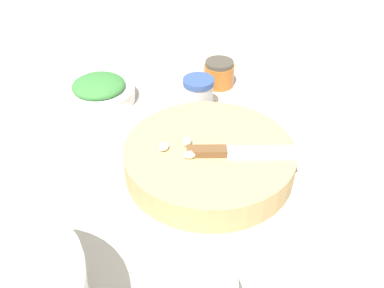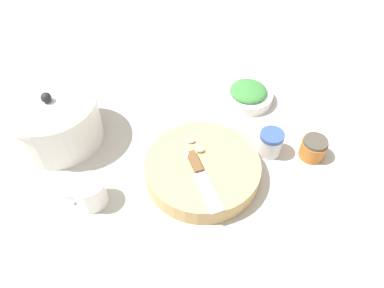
% 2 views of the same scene
% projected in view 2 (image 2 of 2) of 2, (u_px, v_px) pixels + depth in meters
% --- Properties ---
extents(ground_plane, '(5.00, 5.00, 0.00)m').
position_uv_depth(ground_plane, '(201.00, 160.00, 1.04)').
color(ground_plane, '#B2ADA3').
extents(cutting_board, '(0.30, 0.30, 0.05)m').
position_uv_depth(cutting_board, '(202.00, 169.00, 0.98)').
color(cutting_board, tan).
rests_on(cutting_board, ground_plane).
extents(chef_knife, '(0.09, 0.19, 0.01)m').
position_uv_depth(chef_knife, '(202.00, 177.00, 0.93)').
color(chef_knife, brown).
rests_on(chef_knife, cutting_board).
extents(garlic_cloves, '(0.06, 0.07, 0.01)m').
position_uv_depth(garlic_cloves, '(193.00, 148.00, 0.99)').
color(garlic_cloves, white).
rests_on(garlic_cloves, cutting_board).
extents(herb_bowl, '(0.16, 0.16, 0.06)m').
position_uv_depth(herb_bowl, '(248.00, 94.00, 1.18)').
color(herb_bowl, white).
rests_on(herb_bowl, ground_plane).
extents(spice_jar, '(0.07, 0.07, 0.07)m').
position_uv_depth(spice_jar, '(271.00, 143.00, 1.03)').
color(spice_jar, silver).
rests_on(spice_jar, ground_plane).
extents(coffee_mug, '(0.10, 0.08, 0.07)m').
position_uv_depth(coffee_mug, '(90.00, 193.00, 0.92)').
color(coffee_mug, white).
rests_on(coffee_mug, ground_plane).
extents(honey_jar, '(0.07, 0.07, 0.06)m').
position_uv_depth(honey_jar, '(313.00, 148.00, 1.03)').
color(honey_jar, '#B26023').
rests_on(honey_jar, ground_plane).
extents(stock_pot, '(0.26, 0.26, 0.17)m').
position_uv_depth(stock_pot, '(55.00, 120.00, 1.04)').
color(stock_pot, silver).
rests_on(stock_pot, ground_plane).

